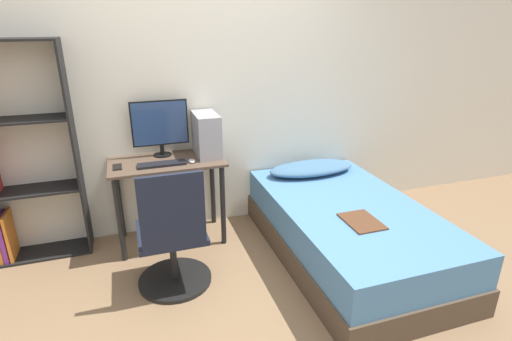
# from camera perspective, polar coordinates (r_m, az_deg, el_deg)

# --- Properties ---
(ground_plane) EXTENTS (14.00, 14.00, 0.00)m
(ground_plane) POSITION_cam_1_polar(r_m,az_deg,el_deg) (2.84, -0.59, -20.28)
(ground_plane) COLOR #846647
(wall_back) EXTENTS (8.00, 0.05, 2.50)m
(wall_back) POSITION_cam_1_polar(r_m,az_deg,el_deg) (3.61, -7.93, 10.91)
(wall_back) COLOR silver
(wall_back) RESTS_ON ground_plane
(desk) EXTENTS (0.94, 0.51, 0.75)m
(desk) POSITION_cam_1_polar(r_m,az_deg,el_deg) (3.47, -12.47, -0.84)
(desk) COLOR brown
(desk) RESTS_ON ground_plane
(bookshelf) EXTENTS (0.73, 0.28, 1.74)m
(bookshelf) POSITION_cam_1_polar(r_m,az_deg,el_deg) (3.61, -31.69, 0.62)
(bookshelf) COLOR black
(bookshelf) RESTS_ON ground_plane
(office_chair) EXTENTS (0.55, 0.55, 0.96)m
(office_chair) POSITION_cam_1_polar(r_m,az_deg,el_deg) (2.95, -11.76, -10.29)
(office_chair) COLOR black
(office_chair) RESTS_ON ground_plane
(bed) EXTENTS (1.11, 1.95, 0.47)m
(bed) POSITION_cam_1_polar(r_m,az_deg,el_deg) (3.40, 12.96, -8.38)
(bed) COLOR #4C3D2D
(bed) RESTS_ON ground_plane
(pillow) EXTENTS (0.85, 0.36, 0.11)m
(pillow) POSITION_cam_1_polar(r_m,az_deg,el_deg) (3.84, 7.93, 0.34)
(pillow) COLOR teal
(pillow) RESTS_ON bed
(magazine) EXTENTS (0.24, 0.32, 0.01)m
(magazine) POSITION_cam_1_polar(r_m,az_deg,el_deg) (3.04, 14.88, -7.04)
(magazine) COLOR #56331E
(magazine) RESTS_ON bed
(monitor) EXTENTS (0.47, 0.16, 0.48)m
(monitor) POSITION_cam_1_polar(r_m,az_deg,el_deg) (3.49, -13.55, 6.28)
(monitor) COLOR black
(monitor) RESTS_ON desk
(keyboard) EXTENTS (0.38, 0.11, 0.02)m
(keyboard) POSITION_cam_1_polar(r_m,az_deg,el_deg) (3.32, -13.29, 0.90)
(keyboard) COLOR black
(keyboard) RESTS_ON desk
(pc_tower) EXTENTS (0.19, 0.37, 0.36)m
(pc_tower) POSITION_cam_1_polar(r_m,az_deg,el_deg) (3.45, -7.11, 5.13)
(pc_tower) COLOR #99999E
(pc_tower) RESTS_ON desk
(mouse) EXTENTS (0.06, 0.09, 0.02)m
(mouse) POSITION_cam_1_polar(r_m,az_deg,el_deg) (3.34, -9.17, 1.36)
(mouse) COLOR silver
(mouse) RESTS_ON desk
(phone) EXTENTS (0.07, 0.14, 0.01)m
(phone) POSITION_cam_1_polar(r_m,az_deg,el_deg) (3.37, -19.20, 0.48)
(phone) COLOR black
(phone) RESTS_ON desk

